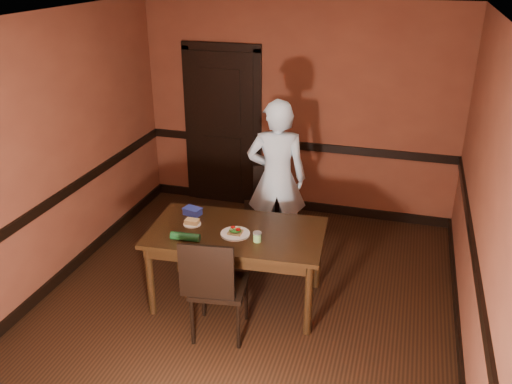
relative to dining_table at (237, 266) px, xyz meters
The scene contains 22 objects.
floor 0.40m from the dining_table, 18.54° to the right, with size 4.00×4.50×0.01m, color black.
ceiling 2.32m from the dining_table, 18.54° to the right, with size 4.00×4.50×0.01m, color silver.
wall_back 2.42m from the dining_table, 87.43° to the left, with size 4.00×0.02×2.70m, color brown.
wall_front 2.48m from the dining_table, 87.50° to the right, with size 4.00×0.02×2.70m, color brown.
wall_left 2.13m from the dining_table, behind, with size 0.02×4.50×2.70m, color brown.
wall_right 2.31m from the dining_table, ahead, with size 0.02×4.50×2.70m, color brown.
dado_back 2.26m from the dining_table, 87.41° to the left, with size 4.00×0.03×0.10m, color black.
dado_left 1.95m from the dining_table, behind, with size 0.03×4.50×0.10m, color black.
dado_right 2.15m from the dining_table, ahead, with size 0.03×4.50×0.10m, color black.
baseboard_back 2.23m from the dining_table, 87.41° to the left, with size 4.00×0.03×0.12m, color black.
baseboard_left 1.91m from the dining_table, behind, with size 0.03×4.50×0.12m, color black.
baseboard_right 2.11m from the dining_table, ahead, with size 0.03×4.50×0.12m, color black.
door 2.46m from the dining_table, 112.41° to the left, with size 1.05×0.07×2.20m.
dining_table is the anchor object (origin of this frame).
chair_far 1.18m from the dining_table, 93.37° to the left, with size 0.43×0.43×0.92m, color black, non-canonical shape.
chair_near 0.53m from the dining_table, 89.67° to the right, with size 0.47×0.47×1.01m, color black, non-canonical shape.
person 1.17m from the dining_table, 83.27° to the left, with size 0.65×0.43×1.80m, color silver.
sandwich_plate 0.41m from the dining_table, 80.44° to the right, with size 0.27×0.27×0.07m.
sauce_jar 0.52m from the dining_table, 30.06° to the right, with size 0.08×0.08×0.09m.
cheese_saucer 0.61m from the dining_table, behind, with size 0.17×0.17×0.05m.
food_tub 0.71m from the dining_table, 159.02° to the left, with size 0.20×0.16×0.07m.
wrapped_veg 0.65m from the dining_table, 141.71° to the right, with size 0.08×0.08×0.27m, color #113816.
Camera 1 is at (1.34, -4.25, 3.18)m, focal length 38.00 mm.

